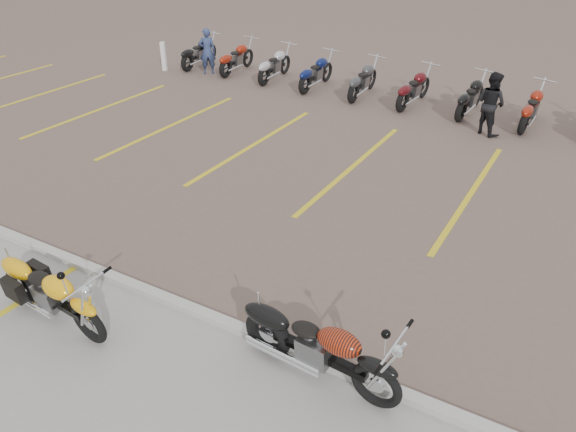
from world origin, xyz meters
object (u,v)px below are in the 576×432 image
at_px(flame_cruiser, 316,348).
at_px(person_b, 491,103).
at_px(bollard, 164,56).
at_px(yellow_cruiser, 53,294).
at_px(person_a, 207,51).

height_order(flame_cruiser, person_b, person_b).
bearing_deg(bollard, flame_cruiser, -41.98).
height_order(person_b, bollard, person_b).
bearing_deg(yellow_cruiser, person_a, 123.00).
relative_size(yellow_cruiser, person_a, 1.43).
distance_m(flame_cruiser, person_a, 14.79).
xyz_separation_m(person_a, bollard, (-1.62, -0.46, -0.28)).
bearing_deg(person_b, flame_cruiser, 121.10).
distance_m(person_a, person_b, 9.90).
bearing_deg(person_a, yellow_cruiser, 79.46).
relative_size(person_a, person_b, 0.96).
relative_size(yellow_cruiser, bollard, 2.23).
distance_m(flame_cruiser, bollard, 15.62).
bearing_deg(yellow_cruiser, flame_cruiser, 18.53).
bearing_deg(flame_cruiser, person_a, 137.01).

